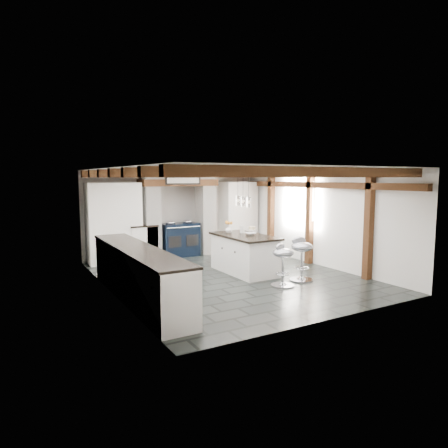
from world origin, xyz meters
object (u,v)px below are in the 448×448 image
range_cooker (179,239)px  bar_stool_far (282,260)px  kitchen_island (244,253)px  bar_stool_near (302,254)px

range_cooker → bar_stool_far: 3.87m
kitchen_island → bar_stool_near: size_ratio=1.89×
bar_stool_far → kitchen_island: bearing=67.1°
kitchen_island → bar_stool_near: (0.64, -1.19, 0.13)m
kitchen_island → range_cooker: bearing=101.2°
kitchen_island → bar_stool_far: kitchen_island is taller
kitchen_island → bar_stool_far: 1.34m
kitchen_island → bar_stool_far: bearing=-89.1°
kitchen_island → bar_stool_near: 1.36m
range_cooker → kitchen_island: 2.55m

